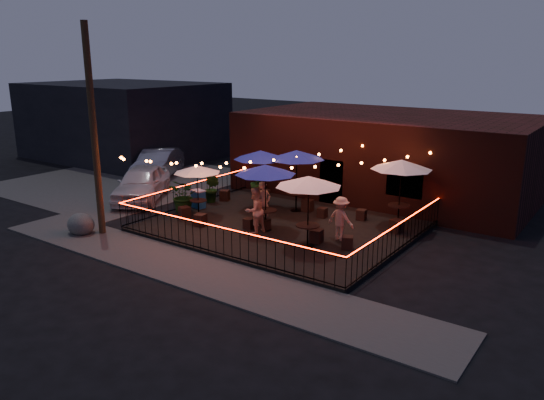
{
  "coord_description": "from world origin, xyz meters",
  "views": [
    {
      "loc": [
        11.51,
        -14.85,
        6.77
      ],
      "look_at": [
        -0.7,
        2.31,
        1.03
      ],
      "focal_mm": 35.0,
      "sensor_mm": 36.0,
      "label": 1
    }
  ],
  "objects_px": {
    "cafe_table_1": "(261,156)",
    "cafe_table_2": "(265,170)",
    "cooler": "(198,199)",
    "cafe_table_3": "(297,156)",
    "boulder": "(81,224)",
    "cafe_table_5": "(402,165)",
    "cafe_table_0": "(197,170)",
    "cafe_table_4": "(309,182)",
    "utility_pole": "(94,132)"
  },
  "relations": [
    {
      "from": "cafe_table_2",
      "to": "cafe_table_5",
      "type": "distance_m",
      "value": 5.4
    },
    {
      "from": "cafe_table_2",
      "to": "cafe_table_5",
      "type": "height_order",
      "value": "cafe_table_5"
    },
    {
      "from": "cafe_table_1",
      "to": "cafe_table_2",
      "type": "relative_size",
      "value": 1.01
    },
    {
      "from": "cafe_table_2",
      "to": "boulder",
      "type": "distance_m",
      "value": 7.55
    },
    {
      "from": "cooler",
      "to": "cafe_table_3",
      "type": "bearing_deg",
      "value": 41.41
    },
    {
      "from": "cafe_table_4",
      "to": "cafe_table_5",
      "type": "relative_size",
      "value": 0.86
    },
    {
      "from": "cafe_table_1",
      "to": "utility_pole",
      "type": "bearing_deg",
      "value": -117.96
    },
    {
      "from": "cafe_table_4",
      "to": "cooler",
      "type": "relative_size",
      "value": 3.19
    },
    {
      "from": "utility_pole",
      "to": "cafe_table_5",
      "type": "height_order",
      "value": "utility_pole"
    },
    {
      "from": "cafe_table_5",
      "to": "cooler",
      "type": "relative_size",
      "value": 3.68
    },
    {
      "from": "cafe_table_1",
      "to": "cafe_table_4",
      "type": "relative_size",
      "value": 1.02
    },
    {
      "from": "cafe_table_0",
      "to": "cafe_table_3",
      "type": "xyz_separation_m",
      "value": [
        3.0,
        3.04,
        0.47
      ]
    },
    {
      "from": "cafe_table_1",
      "to": "cafe_table_2",
      "type": "bearing_deg",
      "value": -49.96
    },
    {
      "from": "cafe_table_0",
      "to": "cafe_table_4",
      "type": "height_order",
      "value": "cafe_table_4"
    },
    {
      "from": "cafe_table_2",
      "to": "cooler",
      "type": "distance_m",
      "value": 4.8
    },
    {
      "from": "cafe_table_3",
      "to": "boulder",
      "type": "bearing_deg",
      "value": -126.64
    },
    {
      "from": "cafe_table_3",
      "to": "utility_pole",
      "type": "bearing_deg",
      "value": -125.23
    },
    {
      "from": "cafe_table_3",
      "to": "cafe_table_4",
      "type": "bearing_deg",
      "value": -51.85
    },
    {
      "from": "cooler",
      "to": "boulder",
      "type": "relative_size",
      "value": 0.8
    },
    {
      "from": "cafe_table_4",
      "to": "cooler",
      "type": "distance_m",
      "value": 7.07
    },
    {
      "from": "cafe_table_1",
      "to": "cafe_table_5",
      "type": "xyz_separation_m",
      "value": [
        5.96,
        1.29,
        0.05
      ]
    },
    {
      "from": "utility_pole",
      "to": "cafe_table_2",
      "type": "xyz_separation_m",
      "value": [
        5.21,
        3.77,
        -1.47
      ]
    },
    {
      "from": "cafe_table_3",
      "to": "boulder",
      "type": "xyz_separation_m",
      "value": [
        -5.36,
        -7.21,
        -2.23
      ]
    },
    {
      "from": "cafe_table_4",
      "to": "boulder",
      "type": "xyz_separation_m",
      "value": [
        -8.18,
        -3.62,
        -2.12
      ]
    },
    {
      "from": "cafe_table_1",
      "to": "cafe_table_5",
      "type": "distance_m",
      "value": 6.1
    },
    {
      "from": "utility_pole",
      "to": "cafe_table_0",
      "type": "distance_m",
      "value": 4.45
    },
    {
      "from": "cafe_table_5",
      "to": "cafe_table_1",
      "type": "bearing_deg",
      "value": -167.76
    },
    {
      "from": "cafe_table_5",
      "to": "cafe_table_4",
      "type": "bearing_deg",
      "value": -111.09
    },
    {
      "from": "cafe_table_1",
      "to": "cafe_table_5",
      "type": "relative_size",
      "value": 0.88
    },
    {
      "from": "cafe_table_1",
      "to": "cooler",
      "type": "distance_m",
      "value": 3.45
    },
    {
      "from": "cafe_table_0",
      "to": "cafe_table_1",
      "type": "xyz_separation_m",
      "value": [
        1.51,
        2.45,
        0.4
      ]
    },
    {
      "from": "cafe_table_2",
      "to": "cooler",
      "type": "relative_size",
      "value": 3.21
    },
    {
      "from": "cafe_table_1",
      "to": "boulder",
      "type": "xyz_separation_m",
      "value": [
        -3.87,
        -6.62,
        -2.15
      ]
    },
    {
      "from": "utility_pole",
      "to": "cafe_table_4",
      "type": "relative_size",
      "value": 3.09
    },
    {
      "from": "cooler",
      "to": "utility_pole",
      "type": "bearing_deg",
      "value": -89.13
    },
    {
      "from": "cooler",
      "to": "boulder",
      "type": "bearing_deg",
      "value": -94.75
    },
    {
      "from": "cafe_table_3",
      "to": "cafe_table_5",
      "type": "height_order",
      "value": "cafe_table_3"
    },
    {
      "from": "cafe_table_0",
      "to": "cafe_table_3",
      "type": "relative_size",
      "value": 0.75
    },
    {
      "from": "cafe_table_0",
      "to": "boulder",
      "type": "height_order",
      "value": "cafe_table_0"
    },
    {
      "from": "utility_pole",
      "to": "cafe_table_2",
      "type": "relative_size",
      "value": 3.06
    },
    {
      "from": "boulder",
      "to": "cafe_table_2",
      "type": "bearing_deg",
      "value": 36.21
    },
    {
      "from": "cafe_table_1",
      "to": "cooler",
      "type": "height_order",
      "value": "cafe_table_1"
    },
    {
      "from": "cafe_table_3",
      "to": "cafe_table_5",
      "type": "xyz_separation_m",
      "value": [
        4.47,
        0.7,
        -0.02
      ]
    },
    {
      "from": "utility_pole",
      "to": "cafe_table_5",
      "type": "relative_size",
      "value": 2.67
    },
    {
      "from": "cafe_table_3",
      "to": "cafe_table_5",
      "type": "distance_m",
      "value": 4.52
    },
    {
      "from": "cooler",
      "to": "cafe_table_1",
      "type": "bearing_deg",
      "value": 45.79
    },
    {
      "from": "cafe_table_2",
      "to": "cafe_table_5",
      "type": "xyz_separation_m",
      "value": [
        3.99,
        3.63,
        0.06
      ]
    },
    {
      "from": "cafe_table_5",
      "to": "cafe_table_0",
      "type": "bearing_deg",
      "value": -153.4
    },
    {
      "from": "utility_pole",
      "to": "cafe_table_2",
      "type": "distance_m",
      "value": 6.59
    },
    {
      "from": "utility_pole",
      "to": "cafe_table_3",
      "type": "height_order",
      "value": "utility_pole"
    }
  ]
}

